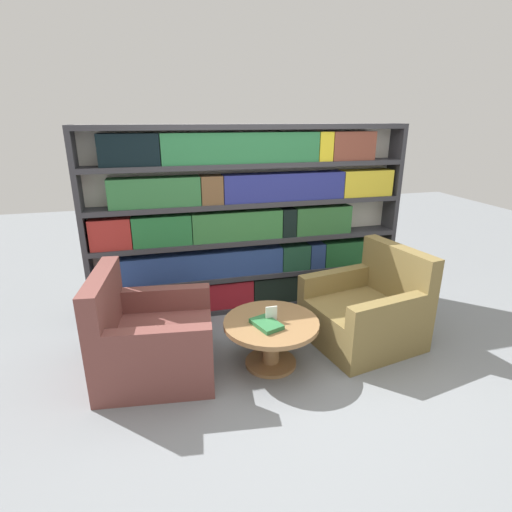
# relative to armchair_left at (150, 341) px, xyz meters

# --- Properties ---
(ground_plane) EXTENTS (14.00, 14.00, 0.00)m
(ground_plane) POSITION_rel_armchair_left_xyz_m (1.10, -0.26, -0.29)
(ground_plane) COLOR gray
(bookshelf) EXTENTS (3.35, 0.30, 1.96)m
(bookshelf) POSITION_rel_armchair_left_xyz_m (1.10, 1.01, 0.67)
(bookshelf) COLOR silver
(bookshelf) RESTS_ON ground_plane
(armchair_left) EXTENTS (1.00, 0.97, 0.89)m
(armchair_left) POSITION_rel_armchair_left_xyz_m (0.00, 0.00, 0.00)
(armchair_left) COLOR brown
(armchair_left) RESTS_ON ground_plane
(armchair_right) EXTENTS (1.05, 1.02, 0.89)m
(armchair_right) POSITION_rel_armchair_left_xyz_m (1.98, 0.00, 0.00)
(armchair_right) COLOR olive
(armchair_right) RESTS_ON ground_plane
(coffee_table) EXTENTS (0.80, 0.80, 0.42)m
(coffee_table) POSITION_rel_armchair_left_xyz_m (0.99, -0.16, 0.01)
(coffee_table) COLOR olive
(coffee_table) RESTS_ON ground_plane
(table_sign) EXTENTS (0.10, 0.06, 0.13)m
(table_sign) POSITION_rel_armchair_left_xyz_m (0.99, -0.16, 0.18)
(table_sign) COLOR black
(table_sign) RESTS_ON coffee_table
(stray_book) EXTENTS (0.25, 0.30, 0.04)m
(stray_book) POSITION_rel_armchair_left_xyz_m (0.93, -0.22, 0.14)
(stray_book) COLOR #2D703D
(stray_book) RESTS_ON coffee_table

